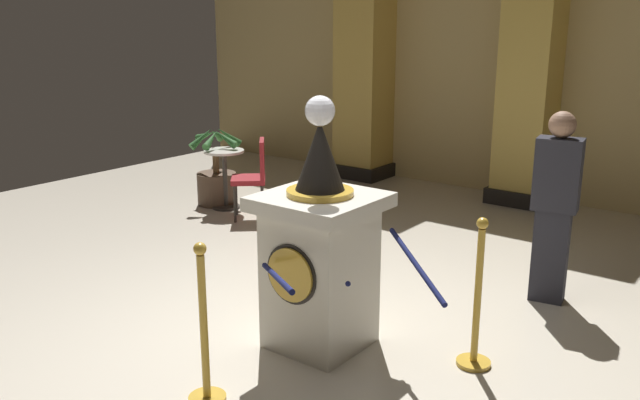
{
  "coord_description": "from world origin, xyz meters",
  "views": [
    {
      "loc": [
        3.11,
        -3.69,
        2.34
      ],
      "look_at": [
        0.34,
        -0.1,
        1.11
      ],
      "focal_mm": 37.6,
      "sensor_mm": 36.0,
      "label": 1
    }
  ],
  "objects_px": {
    "potted_palm_left": "(217,180)",
    "cafe_chair_red": "(255,172)",
    "pedestal_clock": "(320,253)",
    "cafe_table": "(225,172)",
    "bystander_guest": "(555,203)",
    "stanchion_near": "(205,347)",
    "stanchion_far": "(476,315)"
  },
  "relations": [
    {
      "from": "pedestal_clock",
      "to": "cafe_table",
      "type": "distance_m",
      "value": 3.88
    },
    {
      "from": "cafe_table",
      "to": "stanchion_far",
      "type": "bearing_deg",
      "value": -22.75
    },
    {
      "from": "stanchion_near",
      "to": "stanchion_far",
      "type": "bearing_deg",
      "value": 51.97
    },
    {
      "from": "potted_palm_left",
      "to": "cafe_table",
      "type": "relative_size",
      "value": 1.4
    },
    {
      "from": "potted_palm_left",
      "to": "cafe_chair_red",
      "type": "relative_size",
      "value": 1.09
    },
    {
      "from": "pedestal_clock",
      "to": "cafe_table",
      "type": "height_order",
      "value": "pedestal_clock"
    },
    {
      "from": "potted_palm_left",
      "to": "cafe_chair_red",
      "type": "xyz_separation_m",
      "value": [
        0.84,
        -0.17,
        0.25
      ]
    },
    {
      "from": "stanchion_near",
      "to": "cafe_chair_red",
      "type": "xyz_separation_m",
      "value": [
        -2.5,
        3.13,
        0.2
      ]
    },
    {
      "from": "stanchion_near",
      "to": "cafe_table",
      "type": "distance_m",
      "value": 4.48
    },
    {
      "from": "pedestal_clock",
      "to": "cafe_chair_red",
      "type": "bearing_deg",
      "value": 141.18
    },
    {
      "from": "bystander_guest",
      "to": "cafe_table",
      "type": "distance_m",
      "value": 4.28
    },
    {
      "from": "cafe_chair_red",
      "to": "stanchion_near",
      "type": "bearing_deg",
      "value": -51.4
    },
    {
      "from": "bystander_guest",
      "to": "cafe_table",
      "type": "bearing_deg",
      "value": 175.2
    },
    {
      "from": "stanchion_far",
      "to": "stanchion_near",
      "type": "bearing_deg",
      "value": -128.03
    },
    {
      "from": "pedestal_clock",
      "to": "stanchion_far",
      "type": "bearing_deg",
      "value": 21.17
    },
    {
      "from": "bystander_guest",
      "to": "cafe_chair_red",
      "type": "relative_size",
      "value": 1.69
    },
    {
      "from": "stanchion_far",
      "to": "cafe_table",
      "type": "xyz_separation_m",
      "value": [
        -4.24,
        1.78,
        0.09
      ]
    },
    {
      "from": "pedestal_clock",
      "to": "cafe_chair_red",
      "type": "height_order",
      "value": "pedestal_clock"
    },
    {
      "from": "bystander_guest",
      "to": "cafe_table",
      "type": "relative_size",
      "value": 2.16
    },
    {
      "from": "stanchion_far",
      "to": "cafe_table",
      "type": "distance_m",
      "value": 4.6
    },
    {
      "from": "pedestal_clock",
      "to": "bystander_guest",
      "type": "xyz_separation_m",
      "value": [
        1.05,
        1.83,
        0.15
      ]
    },
    {
      "from": "bystander_guest",
      "to": "stanchion_near",
      "type": "bearing_deg",
      "value": -111.67
    },
    {
      "from": "pedestal_clock",
      "to": "potted_palm_left",
      "type": "bearing_deg",
      "value": 146.66
    },
    {
      "from": "pedestal_clock",
      "to": "stanchion_far",
      "type": "relative_size",
      "value": 1.71
    },
    {
      "from": "pedestal_clock",
      "to": "cafe_table",
      "type": "xyz_separation_m",
      "value": [
        -3.2,
        2.18,
        -0.24
      ]
    },
    {
      "from": "cafe_table",
      "to": "stanchion_near",
      "type": "bearing_deg",
      "value": -46.13
    },
    {
      "from": "potted_palm_left",
      "to": "bystander_guest",
      "type": "xyz_separation_m",
      "value": [
        4.48,
        -0.43,
        0.53
      ]
    },
    {
      "from": "pedestal_clock",
      "to": "bystander_guest",
      "type": "height_order",
      "value": "pedestal_clock"
    },
    {
      "from": "stanchion_far",
      "to": "bystander_guest",
      "type": "height_order",
      "value": "bystander_guest"
    },
    {
      "from": "pedestal_clock",
      "to": "cafe_table",
      "type": "relative_size",
      "value": 2.45
    },
    {
      "from": "bystander_guest",
      "to": "cafe_chair_red",
      "type": "bearing_deg",
      "value": 175.96
    },
    {
      "from": "potted_palm_left",
      "to": "cafe_table",
      "type": "bearing_deg",
      "value": -17.28
    }
  ]
}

